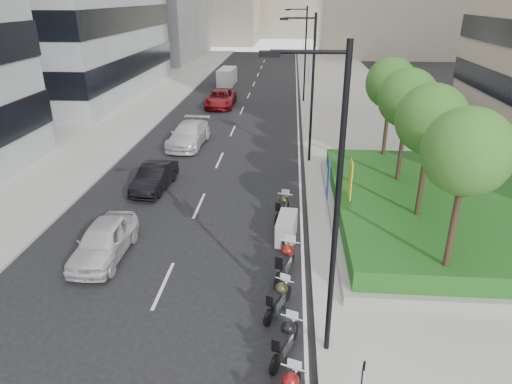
# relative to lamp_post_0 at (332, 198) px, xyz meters

# --- Properties ---
(ground) EXTENTS (160.00, 160.00, 0.00)m
(ground) POSITION_rel_lamp_post_0_xyz_m (-4.14, -1.00, -5.07)
(ground) COLOR black
(ground) RESTS_ON ground
(sidewalk_right) EXTENTS (10.00, 100.00, 0.15)m
(sidewalk_right) POSITION_rel_lamp_post_0_xyz_m (4.86, 29.00, -4.99)
(sidewalk_right) COLOR #9E9B93
(sidewalk_right) RESTS_ON ground
(sidewalk_left) EXTENTS (8.00, 100.00, 0.15)m
(sidewalk_left) POSITION_rel_lamp_post_0_xyz_m (-16.14, 29.00, -4.99)
(sidewalk_left) COLOR #9E9B93
(sidewalk_left) RESTS_ON ground
(lane_edge) EXTENTS (0.12, 100.00, 0.01)m
(lane_edge) POSITION_rel_lamp_post_0_xyz_m (-0.44, 29.00, -5.06)
(lane_edge) COLOR silver
(lane_edge) RESTS_ON ground
(lane_centre) EXTENTS (0.12, 100.00, 0.01)m
(lane_centre) POSITION_rel_lamp_post_0_xyz_m (-5.64, 29.00, -5.06)
(lane_centre) COLOR silver
(lane_centre) RESTS_ON ground
(planter) EXTENTS (10.00, 14.00, 0.40)m
(planter) POSITION_rel_lamp_post_0_xyz_m (5.86, 9.00, -4.72)
(planter) COLOR gray
(planter) RESTS_ON sidewalk_right
(hedge) EXTENTS (9.40, 13.40, 0.80)m
(hedge) POSITION_rel_lamp_post_0_xyz_m (5.86, 9.00, -4.12)
(hedge) COLOR #163E11
(hedge) RESTS_ON planter
(tree_0) EXTENTS (2.80, 2.80, 6.30)m
(tree_0) POSITION_rel_lamp_post_0_xyz_m (4.36, 3.00, 0.36)
(tree_0) COLOR #332319
(tree_0) RESTS_ON planter
(tree_1) EXTENTS (2.80, 2.80, 6.30)m
(tree_1) POSITION_rel_lamp_post_0_xyz_m (4.36, 7.00, 0.36)
(tree_1) COLOR #332319
(tree_1) RESTS_ON planter
(tree_2) EXTENTS (2.80, 2.80, 6.30)m
(tree_2) POSITION_rel_lamp_post_0_xyz_m (4.36, 11.00, 0.36)
(tree_2) COLOR #332319
(tree_2) RESTS_ON planter
(tree_3) EXTENTS (2.80, 2.80, 6.30)m
(tree_3) POSITION_rel_lamp_post_0_xyz_m (4.36, 15.00, 0.36)
(tree_3) COLOR #332319
(tree_3) RESTS_ON planter
(lamp_post_0) EXTENTS (2.34, 0.45, 9.00)m
(lamp_post_0) POSITION_rel_lamp_post_0_xyz_m (0.00, 0.00, 0.00)
(lamp_post_0) COLOR black
(lamp_post_0) RESTS_ON ground
(lamp_post_1) EXTENTS (2.34, 0.45, 9.00)m
(lamp_post_1) POSITION_rel_lamp_post_0_xyz_m (0.00, 17.00, 0.00)
(lamp_post_1) COLOR black
(lamp_post_1) RESTS_ON ground
(lamp_post_2) EXTENTS (2.34, 0.45, 9.00)m
(lamp_post_2) POSITION_rel_lamp_post_0_xyz_m (0.00, 35.00, 0.00)
(lamp_post_2) COLOR black
(lamp_post_2) RESTS_ON ground
(motorcycle_2) EXTENTS (0.94, 1.99, 1.04)m
(motorcycle_2) POSITION_rel_lamp_post_0_xyz_m (-1.08, -0.22, -4.51)
(motorcycle_2) COLOR black
(motorcycle_2) RESTS_ON ground
(motorcycle_3) EXTENTS (0.96, 1.90, 1.01)m
(motorcycle_3) POSITION_rel_lamp_post_0_xyz_m (-1.34, 1.79, -4.53)
(motorcycle_3) COLOR black
(motorcycle_3) RESTS_ON ground
(motorcycle_4) EXTENTS (0.93, 2.39, 1.22)m
(motorcycle_4) POSITION_rel_lamp_post_0_xyz_m (-1.15, 3.97, -4.42)
(motorcycle_4) COLOR black
(motorcycle_4) RESTS_ON ground
(motorcycle_5) EXTENTS (0.96, 1.97, 1.13)m
(motorcycle_5) POSITION_rel_lamp_post_0_xyz_m (-1.15, 6.76, -4.50)
(motorcycle_5) COLOR black
(motorcycle_5) RESTS_ON ground
(motorcycle_6) EXTENTS (0.81, 2.14, 1.09)m
(motorcycle_6) POSITION_rel_lamp_post_0_xyz_m (-1.37, 8.86, -4.49)
(motorcycle_6) COLOR black
(motorcycle_6) RESTS_ON ground
(car_a) EXTENTS (1.79, 4.41, 1.50)m
(car_a) POSITION_rel_lamp_post_0_xyz_m (-8.52, 4.80, -4.32)
(car_a) COLOR silver
(car_a) RESTS_ON ground
(car_b) EXTENTS (1.78, 4.29, 1.38)m
(car_b) POSITION_rel_lamp_post_0_xyz_m (-8.48, 11.97, -4.37)
(car_b) COLOR black
(car_b) RESTS_ON ground
(car_c) EXTENTS (2.54, 5.61, 1.59)m
(car_c) POSITION_rel_lamp_post_0_xyz_m (-8.29, 20.03, -4.27)
(car_c) COLOR silver
(car_c) RESTS_ON ground
(car_d) EXTENTS (2.62, 5.61, 1.55)m
(car_d) POSITION_rel_lamp_post_0_xyz_m (-7.84, 32.44, -4.29)
(car_d) COLOR maroon
(car_d) RESTS_ON ground
(delivery_van) EXTENTS (1.93, 4.62, 1.91)m
(delivery_van) POSITION_rel_lamp_post_0_xyz_m (-8.80, 44.05, -4.17)
(delivery_van) COLOR silver
(delivery_van) RESTS_ON ground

